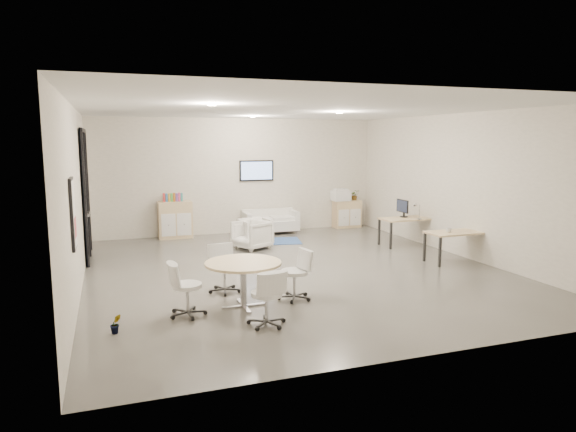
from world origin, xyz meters
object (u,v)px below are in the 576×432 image
(sideboard_left, at_px, (175,220))
(round_table, at_px, (243,267))
(desk_rear, at_px, (407,221))
(sideboard_right, at_px, (347,214))
(armchair_right, at_px, (255,231))
(loveseat, at_px, (270,222))
(armchair_left, at_px, (252,234))
(desk_front, at_px, (456,235))

(sideboard_left, relative_size, round_table, 0.83)
(desk_rear, bearing_deg, sideboard_left, 148.51)
(sideboard_right, distance_m, armchair_right, 3.71)
(sideboard_left, relative_size, armchair_right, 1.35)
(loveseat, distance_m, armchair_right, 1.72)
(desk_rear, bearing_deg, armchair_left, 164.33)
(sideboard_left, height_order, armchair_right, sideboard_left)
(armchair_right, bearing_deg, desk_rear, -26.15)
(desk_rear, xyz_separation_m, round_table, (-5.04, -3.33, 0.02))
(armchair_left, distance_m, desk_front, 4.68)
(armchair_right, bearing_deg, sideboard_right, 19.76)
(loveseat, xyz_separation_m, armchair_right, (-0.84, -1.49, 0.06))
(desk_front, bearing_deg, round_table, -164.79)
(armchair_left, height_order, desk_front, armchair_left)
(armchair_left, bearing_deg, loveseat, 124.80)
(loveseat, relative_size, armchair_left, 2.02)
(sideboard_right, xyz_separation_m, loveseat, (-2.47, -0.16, -0.10))
(armchair_left, bearing_deg, desk_rear, 51.22)
(desk_rear, height_order, round_table, round_table)
(desk_front, relative_size, round_table, 1.07)
(armchair_left, height_order, armchair_right, armchair_left)
(armchair_left, distance_m, round_table, 4.36)
(desk_front, bearing_deg, loveseat, 119.88)
(armchair_right, distance_m, desk_front, 4.77)
(sideboard_right, xyz_separation_m, desk_front, (0.26, -4.81, 0.19))
(sideboard_right, height_order, round_table, sideboard_right)
(round_table, bearing_deg, loveseat, 69.01)
(armchair_left, bearing_deg, round_table, -43.21)
(desk_rear, distance_m, round_table, 6.04)
(sideboard_left, distance_m, armchair_right, 2.40)
(sideboard_right, relative_size, armchair_left, 1.08)
(loveseat, xyz_separation_m, armchair_left, (-1.06, -1.91, 0.07))
(desk_rear, xyz_separation_m, desk_front, (0.01, -1.90, -0.02))
(sideboard_left, distance_m, loveseat, 2.62)
(armchair_left, height_order, round_table, armchair_left)
(armchair_right, height_order, round_table, armchair_right)
(desk_rear, height_order, desk_front, desk_rear)
(desk_rear, bearing_deg, sideboard_right, 91.65)
(armchair_left, distance_m, armchair_right, 0.47)
(sideboard_left, xyz_separation_m, loveseat, (2.61, -0.13, -0.18))
(desk_front, distance_m, round_table, 5.26)
(loveseat, relative_size, armchair_right, 2.08)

